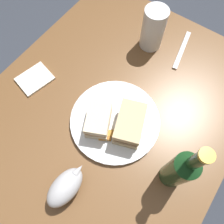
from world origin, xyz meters
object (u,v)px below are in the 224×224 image
Objects in this scene: plate at (115,121)px; sandwich_half_left at (99,120)px; napkin at (35,79)px; sandwich_half_right at (130,124)px; fork at (182,50)px; gravy_boat at (65,187)px; cider_bottle at (180,170)px; pint_glass at (153,31)px.

plate is 0.06m from sandwich_half_left.
napkin is (0.03, -0.31, -0.00)m from plate.
sandwich_half_right reaches higher than fork.
napkin is (-0.21, -0.32, -0.04)m from gravy_boat.
sandwich_half_right is at bearing -105.45° from cider_bottle.
sandwich_half_right reaches higher than gravy_boat.
plate is at bearing -87.40° from sandwich_half_right.
fork is at bearing 177.02° from gravy_boat.
napkin is at bearing -122.82° from gravy_boat.
pint_glass is 0.56× the size of cider_bottle.
pint_glass is at bearing 146.11° from napkin.
fork is (-0.41, 0.07, -0.04)m from sandwich_half_left.
napkin is at bearing -52.52° from fork.
sandwich_half_left is at bearing -168.42° from gravy_boat.
plate is 0.37m from fork.
plate is at bearing -17.35° from fork.
fork is at bearing -178.38° from sandwich_half_right.
cider_bottle reaches higher than gravy_boat.
sandwich_half_left is at bearing -91.62° from cider_bottle.
gravy_boat is at bearing 11.58° from sandwich_half_left.
sandwich_half_right is at bearing 20.54° from pint_glass.
gravy_boat is at bearing 1.97° from plate.
sandwich_half_left is 0.37m from pint_glass.
pint_glass is 1.16× the size of gravy_boat.
sandwich_half_left is 0.68× the size of fork.
gravy_boat is (0.24, -0.04, -0.01)m from sandwich_half_right.
plate reaches higher than napkin.
pint_glass is at bearing -173.97° from sandwich_half_left.
plate is 1.55× the size of fork.
sandwich_half_left is 1.11× the size of napkin.
sandwich_half_right is 1.28× the size of napkin.
sandwich_half_left is 0.42m from fork.
plate is at bearing -101.52° from cider_bottle.
pint_glass is (-0.37, -0.04, 0.02)m from sandwich_half_left.
fork is (-0.42, -0.18, -0.10)m from cider_bottle.
cider_bottle is (0.01, 0.26, 0.06)m from sandwich_half_left.
sandwich_half_left is 0.87× the size of sandwich_half_right.
sandwich_half_right is 0.19m from cider_bottle.
gravy_boat is 0.30m from cider_bottle.
sandwich_half_right is at bearing 115.91° from sandwich_half_left.
cider_bottle is 1.50× the size of fork.
pint_glass is at bearing -80.63° from fork.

